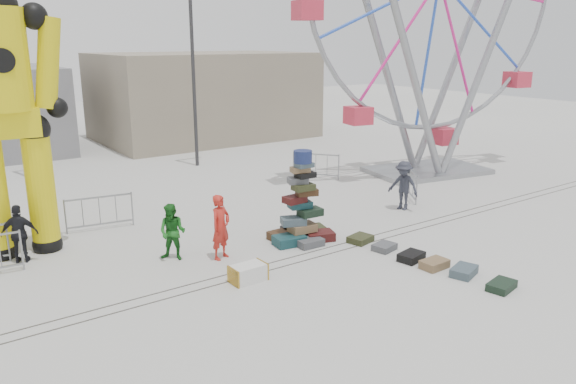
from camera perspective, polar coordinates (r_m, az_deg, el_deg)
ground at (r=14.78m, az=2.99°, el=-7.74°), size 90.00×90.00×0.00m
track_line_near at (r=15.22m, az=1.59°, el=-7.01°), size 40.00×0.04×0.01m
track_line_far at (r=15.52m, az=0.70°, el=-6.56°), size 40.00×0.04×0.01m
building_right at (r=34.49m, az=-8.58°, el=9.66°), size 12.00×8.00×5.00m
lamp_post_right at (r=26.36m, az=-9.43°, el=12.27°), size 1.41×0.25×8.00m
lamp_post_left at (r=26.08m, az=-25.66°, el=10.97°), size 1.41×0.25×8.00m
suitcase_tower at (r=16.49m, az=1.36°, el=-2.43°), size 2.02×1.70×2.72m
crash_test_dummy at (r=16.45m, az=-26.77°, el=8.21°), size 3.18×1.40×7.99m
ferris_wheel at (r=25.26m, az=14.98°, el=17.82°), size 12.27×3.93×14.44m
steamer_trunk at (r=13.99m, az=-4.07°, el=-8.21°), size 0.90×0.53×0.42m
row_case_0 at (r=16.69m, az=7.36°, el=-4.75°), size 0.81×0.69×0.19m
row_case_1 at (r=16.17m, az=9.76°, el=-5.53°), size 0.72×0.62×0.19m
row_case_2 at (r=15.57m, az=12.41°, el=-6.43°), size 0.80×0.63×0.22m
row_case_3 at (r=15.22m, az=14.65°, el=-7.09°), size 0.75×0.51×0.22m
row_case_4 at (r=14.98m, az=17.44°, el=-7.68°), size 0.88×0.72×0.22m
row_case_5 at (r=14.48m, az=20.87°, el=-8.88°), size 0.86×0.63×0.19m
barricade_dummy_c at (r=18.43m, az=-18.59°, el=-2.01°), size 1.99×0.43×1.10m
barricade_wheel_front at (r=21.52m, az=12.28°, el=0.87°), size 1.19×1.72×1.10m
barricade_wheel_back at (r=24.00m, az=2.83°, el=2.68°), size 1.27×1.67×1.10m
pedestrian_red at (r=15.22m, az=-6.85°, el=-3.55°), size 0.76×0.64×1.78m
pedestrian_green at (r=15.38m, az=-11.65°, el=-4.01°), size 0.95×0.96×1.56m
pedestrian_black at (r=16.49m, az=-25.60°, el=-3.86°), size 1.01×0.72×1.59m
pedestrian_grey at (r=19.88m, az=11.64°, el=0.65°), size 0.92×1.25×1.72m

